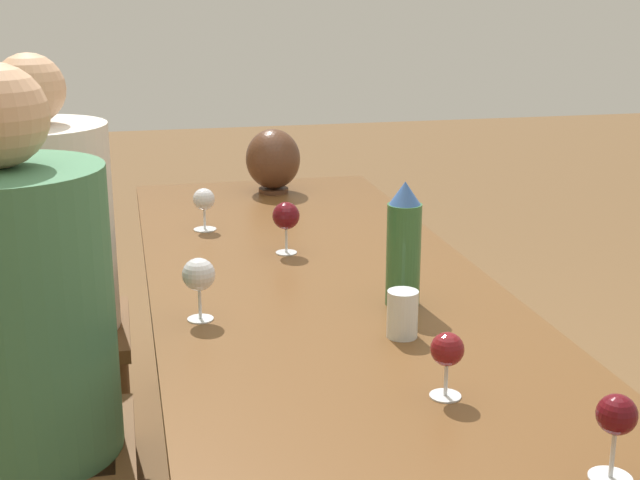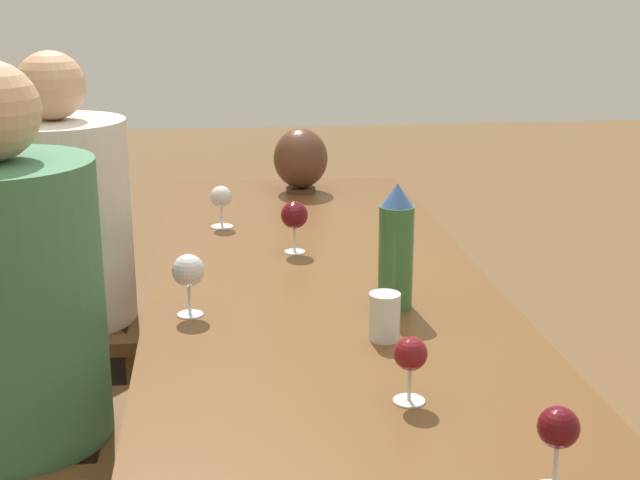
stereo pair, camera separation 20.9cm
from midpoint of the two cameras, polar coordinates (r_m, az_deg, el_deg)
dining_table at (r=2.15m, az=3.06°, el=-5.02°), size 2.45×0.83×0.73m
water_bottle at (r=1.98m, az=7.90°, el=-0.55°), size 0.08×0.08×0.29m
water_tumbler at (r=1.83m, az=7.44°, el=-4.95°), size 0.06×0.06×0.10m
vase at (r=3.08m, az=0.70°, el=5.19°), size 0.19×0.19×0.22m
wine_glass_0 at (r=1.93m, az=-5.38°, el=-2.09°), size 0.07×0.07×0.14m
wine_glass_1 at (r=1.35m, az=19.43°, el=-11.59°), size 0.06×0.06×0.14m
wine_glass_2 at (r=2.38m, az=0.86°, el=1.51°), size 0.07×0.07×0.14m
wine_glass_3 at (r=2.64m, az=-4.10°, el=2.65°), size 0.07×0.07×0.13m
wine_glass_4 at (r=1.56m, az=9.67°, el=-7.40°), size 0.06×0.06×0.12m
chair_far at (r=2.70m, az=-15.28°, el=-3.86°), size 0.44×0.44×1.00m
person_near at (r=1.98m, az=-15.74°, el=-6.66°), size 0.40×0.40×1.29m
person_far at (r=2.65m, az=-13.51°, el=-1.09°), size 0.39×0.39×1.25m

